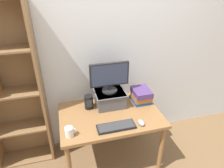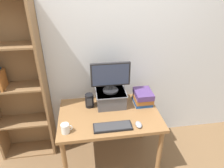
# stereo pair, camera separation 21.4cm
# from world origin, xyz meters

# --- Properties ---
(ground_plane) EXTENTS (12.00, 12.00, 0.00)m
(ground_plane) POSITION_xyz_m (0.00, 0.00, 0.00)
(ground_plane) COLOR brown
(back_wall) EXTENTS (7.00, 0.08, 2.60)m
(back_wall) POSITION_xyz_m (0.00, 0.48, 1.30)
(back_wall) COLOR silver
(back_wall) RESTS_ON ground_plane
(desk) EXTENTS (1.11, 0.74, 0.71)m
(desk) POSITION_xyz_m (0.00, 0.00, 0.62)
(desk) COLOR olive
(desk) RESTS_ON ground_plane
(bookshelf_unit) EXTENTS (0.65, 0.28, 1.91)m
(bookshelf_unit) POSITION_xyz_m (-1.03, 0.33, 0.97)
(bookshelf_unit) COLOR olive
(bookshelf_unit) RESTS_ON ground_plane
(riser_box) EXTENTS (0.35, 0.33, 0.18)m
(riser_box) POSITION_xyz_m (0.04, 0.19, 0.80)
(riser_box) COLOR #515156
(riser_box) RESTS_ON desk
(computer_monitor) EXTENTS (0.44, 0.18, 0.35)m
(computer_monitor) POSITION_xyz_m (0.04, 0.19, 1.07)
(computer_monitor) COLOR black
(computer_monitor) RESTS_ON riser_box
(keyboard) EXTENTS (0.39, 0.14, 0.02)m
(keyboard) POSITION_xyz_m (0.00, -0.24, 0.72)
(keyboard) COLOR black
(keyboard) RESTS_ON desk
(computer_mouse) EXTENTS (0.06, 0.10, 0.04)m
(computer_mouse) POSITION_xyz_m (0.27, -0.25, 0.72)
(computer_mouse) COLOR #99999E
(computer_mouse) RESTS_ON desk
(book_stack) EXTENTS (0.21, 0.25, 0.16)m
(book_stack) POSITION_xyz_m (0.42, 0.14, 0.79)
(book_stack) COLOR navy
(book_stack) RESTS_ON desk
(coffee_mug) EXTENTS (0.11, 0.08, 0.10)m
(coffee_mug) POSITION_xyz_m (-0.46, -0.24, 0.76)
(coffee_mug) COLOR white
(coffee_mug) RESTS_ON desk
(desk_speaker) EXTENTS (0.10, 0.10, 0.16)m
(desk_speaker) POSITION_xyz_m (-0.21, 0.17, 0.79)
(desk_speaker) COLOR black
(desk_speaker) RESTS_ON desk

